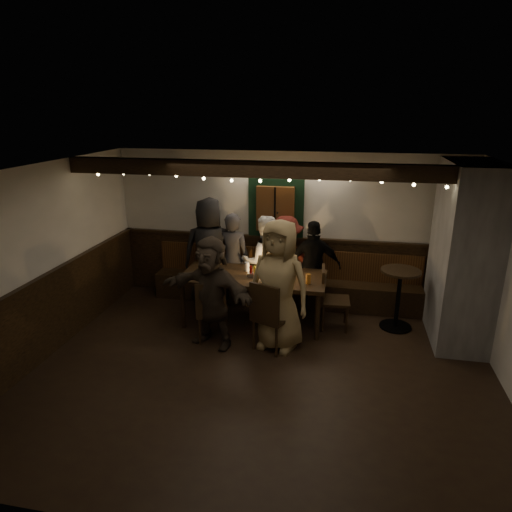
% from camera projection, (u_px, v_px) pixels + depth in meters
% --- Properties ---
extents(room, '(6.02, 5.01, 2.62)m').
position_uv_depth(room, '(349.00, 264.00, 6.76)').
color(room, black).
rests_on(room, ground).
extents(dining_table, '(2.24, 0.96, 0.97)m').
position_uv_depth(dining_table, '(253.00, 279.00, 7.11)').
color(dining_table, black).
rests_on(dining_table, ground).
extents(chair_near_left, '(0.51, 0.51, 0.95)m').
position_uv_depth(chair_near_left, '(212.00, 308.00, 6.55)').
color(chair_near_left, black).
rests_on(chair_near_left, ground).
extents(chair_near_right, '(0.61, 0.61, 1.03)m').
position_uv_depth(chair_near_right, '(269.00, 313.00, 6.30)').
color(chair_near_right, black).
rests_on(chair_near_right, ground).
extents(chair_end, '(0.47, 0.47, 0.98)m').
position_uv_depth(chair_end, '(329.00, 294.00, 7.01)').
color(chair_end, black).
rests_on(chair_end, ground).
extents(high_top, '(0.60, 0.60, 0.95)m').
position_uv_depth(high_top, '(399.00, 292.00, 6.97)').
color(high_top, black).
rests_on(high_top, ground).
extents(person_a, '(1.01, 0.76, 1.86)m').
position_uv_depth(person_a, '(210.00, 251.00, 7.82)').
color(person_a, black).
rests_on(person_a, ground).
extents(person_b, '(0.59, 0.39, 1.61)m').
position_uv_depth(person_b, '(233.00, 259.00, 7.84)').
color(person_b, '#353539').
rests_on(person_b, ground).
extents(person_c, '(0.93, 0.82, 1.60)m').
position_uv_depth(person_c, '(264.00, 262.00, 7.70)').
color(person_c, silver).
rests_on(person_c, ground).
extents(person_d, '(1.12, 0.77, 1.59)m').
position_uv_depth(person_d, '(285.00, 262.00, 7.70)').
color(person_d, '#41120E').
rests_on(person_d, ground).
extents(person_e, '(0.96, 0.52, 1.55)m').
position_uv_depth(person_e, '(313.00, 267.00, 7.55)').
color(person_e, black).
rests_on(person_e, ground).
extents(person_f, '(1.58, 0.97, 1.62)m').
position_uv_depth(person_f, '(211.00, 292.00, 6.42)').
color(person_f, '#372D22').
rests_on(person_f, ground).
extents(person_g, '(1.05, 0.83, 1.88)m').
position_uv_depth(person_g, '(279.00, 285.00, 6.31)').
color(person_g, tan).
rests_on(person_g, ground).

